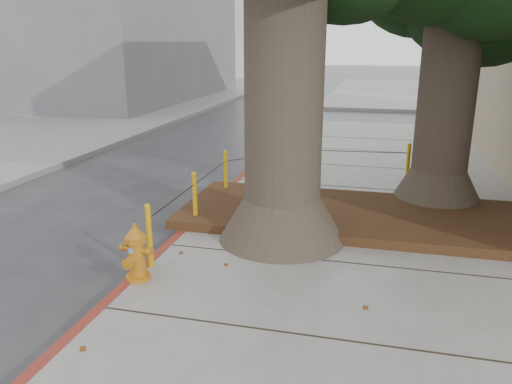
{
  "coord_description": "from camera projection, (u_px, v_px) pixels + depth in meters",
  "views": [
    {
      "loc": [
        1.12,
        -4.75,
        3.22
      ],
      "look_at": [
        -0.58,
        2.07,
        1.1
      ],
      "focal_mm": 35.0,
      "sensor_mm": 36.0,
      "label": 1
    }
  ],
  "objects": [
    {
      "name": "ground",
      "position": [
        261.0,
        341.0,
        5.61
      ],
      "size": [
        140.0,
        140.0,
        0.0
      ],
      "primitive_type": "plane",
      "color": "#28282B",
      "rests_on": "ground"
    },
    {
      "name": "sidewalk_far",
      "position": [
        459.0,
        93.0,
        32.07
      ],
      "size": [
        16.0,
        20.0,
        0.15
      ],
      "primitive_type": "cube",
      "color": "slate",
      "rests_on": "ground"
    },
    {
      "name": "bollard_ring",
      "position": [
        270.0,
        179.0,
        9.68
      ],
      "size": [
        3.79,
        5.39,
        0.95
      ],
      "color": "#CB940B",
      "rests_on": "sidewalk_main"
    },
    {
      "name": "fire_hydrant",
      "position": [
        136.0,
        253.0,
        6.63
      ],
      "size": [
        0.42,
        0.39,
        0.79
      ],
      "rotation": [
        0.0,
        0.0,
        -0.15
      ],
      "color": "#C27113",
      "rests_on": "sidewalk_main"
    },
    {
      "name": "car_dark",
      "position": [
        119.0,
        96.0,
        25.37
      ],
      "size": [
        1.74,
        3.93,
        1.12
      ],
      "primitive_type": "imported",
      "rotation": [
        0.0,
        0.0,
        0.05
      ],
      "color": "black",
      "rests_on": "ground"
    },
    {
      "name": "planter_bed",
      "position": [
        360.0,
        216.0,
        8.96
      ],
      "size": [
        6.4,
        2.6,
        0.16
      ],
      "primitive_type": "cube",
      "color": "black",
      "rests_on": "sidewalk_main"
    },
    {
      "name": "curb_red",
      "position": [
        180.0,
        237.0,
        8.37
      ],
      "size": [
        0.14,
        26.0,
        0.16
      ],
      "primitive_type": "cube",
      "color": "maroon",
      "rests_on": "ground"
    },
    {
      "name": "car_silver",
      "position": [
        460.0,
        103.0,
        22.75
      ],
      "size": [
        3.13,
        1.32,
        1.06
      ],
      "primitive_type": "imported",
      "rotation": [
        0.0,
        0.0,
        1.55
      ],
      "color": "#98999D",
      "rests_on": "ground"
    }
  ]
}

